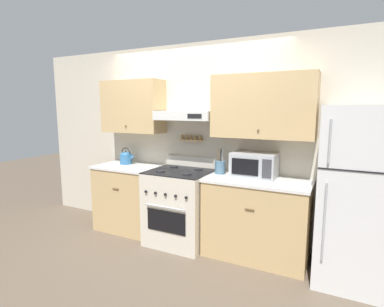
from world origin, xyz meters
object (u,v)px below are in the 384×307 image
Objects in this scene: stove_range at (180,206)px; microwave at (254,165)px; tea_kettle at (126,157)px; refrigerator at (359,197)px; utensil_crock at (220,167)px.

microwave reaches higher than stove_range.
stove_range is 4.50× the size of tea_kettle.
tea_kettle is at bearing 171.19° from stove_range.
microwave is at bearing 170.46° from refrigerator.
refrigerator reaches higher than utensil_crock.
stove_range is 1.09m from microwave.
stove_range is 2.10× the size of microwave.
tea_kettle is 1.45m from utensil_crock.
microwave is (-1.07, 0.18, 0.19)m from refrigerator.
utensil_crock is at bearing 173.79° from refrigerator.
refrigerator is at bearing -0.34° from stove_range.
microwave is at bearing 2.42° from utensil_crock.
refrigerator is at bearing -6.21° from utensil_crock.
refrigerator is 1.10m from microwave.
tea_kettle is 1.87m from microwave.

